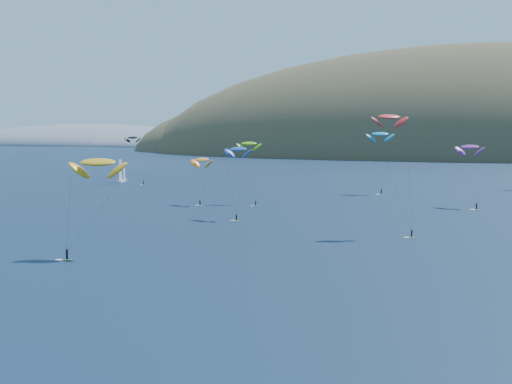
{
  "coord_description": "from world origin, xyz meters",
  "views": [
    {
      "loc": [
        38.87,
        -72.64,
        23.98
      ],
      "look_at": [
        -12.79,
        80.0,
        9.0
      ],
      "focal_mm": 50.0,
      "sensor_mm": 36.0,
      "label": 1
    }
  ],
  "objects": [
    {
      "name": "kitesurfer_6",
      "position": [
        31.16,
        148.91,
        17.73
      ],
      "size": [
        9.56,
        13.62,
        20.2
      ],
      "rotation": [
        0.0,
        0.0,
        -0.39
      ],
      "color": "yellow",
      "rests_on": "ground"
    },
    {
      "name": "headland",
      "position": [
        -445.26,
        750.08,
        -3.36
      ],
      "size": [
        460.0,
        250.0,
        60.0
      ],
      "color": "slate",
      "rests_on": "ground"
    },
    {
      "name": "island",
      "position": [
        39.4,
        562.36,
        -10.74
      ],
      "size": [
        730.0,
        300.0,
        210.0
      ],
      "color": "#3D3526",
      "rests_on": "ground"
    },
    {
      "name": "kitesurfer_2",
      "position": [
        -31.2,
        42.89,
        17.25
      ],
      "size": [
        10.99,
        11.74,
        20.06
      ],
      "rotation": [
        0.0,
        0.0,
        0.4
      ],
      "color": "yellow",
      "rests_on": "ground"
    },
    {
      "name": "kitesurfer_12",
      "position": [
        -104.54,
        191.44,
        19.08
      ],
      "size": [
        11.07,
        6.57,
        21.01
      ],
      "rotation": [
        0.0,
        0.0,
        0.16
      ],
      "color": "yellow",
      "rests_on": "ground"
    },
    {
      "name": "kitesurfer_10",
      "position": [
        -24.98,
        101.48,
        17.95
      ],
      "size": [
        8.33,
        9.53,
        20.14
      ],
      "rotation": [
        0.0,
        0.0,
        -0.23
      ],
      "color": "yellow",
      "rests_on": "ground"
    },
    {
      "name": "kitesurfer_1",
      "position": [
        -46.7,
        128.46,
        13.67
      ],
      "size": [
        9.13,
        8.66,
        16.01
      ],
      "rotation": [
        0.0,
        0.0,
        -0.36
      ],
      "color": "yellow",
      "rests_on": "ground"
    },
    {
      "name": "kitesurfer_4",
      "position": [
        -0.7,
        182.1,
        21.11
      ],
      "size": [
        9.96,
        8.88,
        23.75
      ],
      "rotation": [
        0.0,
        0.0,
        0.2
      ],
      "color": "yellow",
      "rests_on": "ground"
    },
    {
      "name": "kitesurfer_9",
      "position": [
        16.21,
        86.04,
        25.94
      ],
      "size": [
        10.78,
        7.83,
        28.18
      ],
      "rotation": [
        0.0,
        0.0,
        0.44
      ],
      "color": "yellow",
      "rests_on": "ground"
    },
    {
      "name": "sailboat",
      "position": [
        -112.83,
        196.45,
        0.93
      ],
      "size": [
        9.11,
        7.8,
        11.04
      ],
      "rotation": [
        0.0,
        0.0,
        0.18
      ],
      "color": "white",
      "rests_on": "ground"
    },
    {
      "name": "ground",
      "position": [
        0.0,
        0.0,
        0.0
      ],
      "size": [
        2800.0,
        2800.0,
        0.0
      ],
      "primitive_type": "plane",
      "color": "black",
      "rests_on": "ground"
    },
    {
      "name": "kitesurfer_3",
      "position": [
        -34.38,
        136.93,
        18.49
      ],
      "size": [
        9.64,
        11.21,
        20.58
      ],
      "rotation": [
        0.0,
        0.0,
        0.26
      ],
      "color": "yellow",
      "rests_on": "ground"
    }
  ]
}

